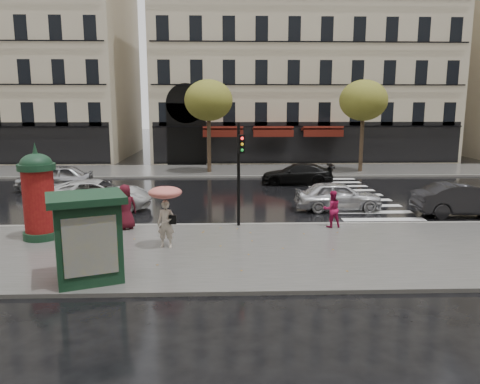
{
  "coord_description": "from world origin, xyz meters",
  "views": [
    {
      "loc": [
        -0.89,
        -15.49,
        4.93
      ],
      "look_at": [
        -0.33,
        1.5,
        1.73
      ],
      "focal_mm": 35.0,
      "sensor_mm": 36.0,
      "label": 1
    }
  ],
  "objects_px": {
    "morris_column": "(38,193)",
    "car_far_silver": "(54,178)",
    "car_white": "(98,195)",
    "car_black": "(297,174)",
    "car_darkgrey": "(466,199)",
    "woman_umbrella": "(166,206)",
    "man_burgundy": "(126,207)",
    "car_silver": "(338,196)",
    "traffic_light": "(239,164)",
    "newsstand": "(88,236)",
    "woman_red": "(332,209)"
  },
  "relations": [
    {
      "from": "car_white",
      "to": "car_black",
      "type": "xyz_separation_m",
      "value": [
        10.54,
        6.81,
        -0.07
      ]
    },
    {
      "from": "newsstand",
      "to": "woman_umbrella",
      "type": "bearing_deg",
      "value": 58.93
    },
    {
      "from": "woman_red",
      "to": "car_white",
      "type": "xyz_separation_m",
      "value": [
        -10.25,
        4.0,
        -0.14
      ]
    },
    {
      "from": "man_burgundy",
      "to": "morris_column",
      "type": "bearing_deg",
      "value": -3.07
    },
    {
      "from": "car_far_silver",
      "to": "car_silver",
      "type": "bearing_deg",
      "value": 62.4
    },
    {
      "from": "man_burgundy",
      "to": "car_darkgrey",
      "type": "height_order",
      "value": "man_burgundy"
    },
    {
      "from": "traffic_light",
      "to": "car_black",
      "type": "height_order",
      "value": "traffic_light"
    },
    {
      "from": "car_silver",
      "to": "traffic_light",
      "type": "bearing_deg",
      "value": 122.82
    },
    {
      "from": "car_white",
      "to": "car_darkgrey",
      "type": "bearing_deg",
      "value": -99.43
    },
    {
      "from": "car_darkgrey",
      "to": "car_far_silver",
      "type": "bearing_deg",
      "value": 72.3
    },
    {
      "from": "man_burgundy",
      "to": "car_white",
      "type": "distance_m",
      "value": 4.56
    },
    {
      "from": "traffic_light",
      "to": "car_white",
      "type": "relative_size",
      "value": 0.8
    },
    {
      "from": "woman_umbrella",
      "to": "car_white",
      "type": "height_order",
      "value": "woman_umbrella"
    },
    {
      "from": "man_burgundy",
      "to": "car_white",
      "type": "bearing_deg",
      "value": -87.97
    },
    {
      "from": "man_burgundy",
      "to": "car_black",
      "type": "xyz_separation_m",
      "value": [
        8.38,
        10.81,
        -0.36
      ]
    },
    {
      "from": "car_darkgrey",
      "to": "car_white",
      "type": "xyz_separation_m",
      "value": [
        -16.79,
        1.79,
        -0.03
      ]
    },
    {
      "from": "traffic_light",
      "to": "car_black",
      "type": "xyz_separation_m",
      "value": [
        3.94,
        10.49,
        -1.97
      ]
    },
    {
      "from": "car_black",
      "to": "traffic_light",
      "type": "bearing_deg",
      "value": -15.36
    },
    {
      "from": "car_silver",
      "to": "man_burgundy",
      "type": "bearing_deg",
      "value": 109.83
    },
    {
      "from": "traffic_light",
      "to": "car_silver",
      "type": "height_order",
      "value": "traffic_light"
    },
    {
      "from": "morris_column",
      "to": "car_darkgrey",
      "type": "distance_m",
      "value": 17.82
    },
    {
      "from": "woman_red",
      "to": "car_darkgrey",
      "type": "xyz_separation_m",
      "value": [
        6.53,
        2.22,
        -0.12
      ]
    },
    {
      "from": "man_burgundy",
      "to": "newsstand",
      "type": "bearing_deg",
      "value": 64.7
    },
    {
      "from": "woman_red",
      "to": "newsstand",
      "type": "distance_m",
      "value": 9.66
    },
    {
      "from": "traffic_light",
      "to": "car_darkgrey",
      "type": "bearing_deg",
      "value": 10.51
    },
    {
      "from": "car_silver",
      "to": "car_darkgrey",
      "type": "relative_size",
      "value": 0.9
    },
    {
      "from": "car_darkgrey",
      "to": "car_black",
      "type": "relative_size",
      "value": 1.01
    },
    {
      "from": "woman_red",
      "to": "man_burgundy",
      "type": "height_order",
      "value": "man_burgundy"
    },
    {
      "from": "woman_red",
      "to": "car_silver",
      "type": "relative_size",
      "value": 0.36
    },
    {
      "from": "woman_umbrella",
      "to": "man_burgundy",
      "type": "relative_size",
      "value": 1.23
    },
    {
      "from": "woman_umbrella",
      "to": "woman_red",
      "type": "distance_m",
      "value": 6.73
    },
    {
      "from": "car_darkgrey",
      "to": "car_white",
      "type": "height_order",
      "value": "car_darkgrey"
    },
    {
      "from": "morris_column",
      "to": "car_far_silver",
      "type": "distance_m",
      "value": 10.92
    },
    {
      "from": "morris_column",
      "to": "newsstand",
      "type": "xyz_separation_m",
      "value": [
        2.92,
        -4.19,
        -0.44
      ]
    },
    {
      "from": "traffic_light",
      "to": "car_darkgrey",
      "type": "xyz_separation_m",
      "value": [
        10.18,
        1.89,
        -1.87
      ]
    },
    {
      "from": "woman_umbrella",
      "to": "man_burgundy",
      "type": "bearing_deg",
      "value": 127.17
    },
    {
      "from": "morris_column",
      "to": "car_darkgrey",
      "type": "bearing_deg",
      "value": 11.11
    },
    {
      "from": "newsstand",
      "to": "woman_red",
      "type": "bearing_deg",
      "value": 34.02
    },
    {
      "from": "woman_umbrella",
      "to": "car_black",
      "type": "height_order",
      "value": "woman_umbrella"
    },
    {
      "from": "woman_red",
      "to": "car_silver",
      "type": "xyz_separation_m",
      "value": [
        1.1,
        3.52,
        -0.17
      ]
    },
    {
      "from": "car_darkgrey",
      "to": "car_black",
      "type": "height_order",
      "value": "car_darkgrey"
    },
    {
      "from": "car_white",
      "to": "car_black",
      "type": "distance_m",
      "value": 12.55
    },
    {
      "from": "traffic_light",
      "to": "car_white",
      "type": "bearing_deg",
      "value": 150.89
    },
    {
      "from": "woman_umbrella",
      "to": "morris_column",
      "type": "distance_m",
      "value": 4.86
    },
    {
      "from": "traffic_light",
      "to": "morris_column",
      "type": "bearing_deg",
      "value": -168.05
    },
    {
      "from": "man_burgundy",
      "to": "newsstand",
      "type": "xyz_separation_m",
      "value": [
        0.09,
        -5.4,
        0.36
      ]
    },
    {
      "from": "car_black",
      "to": "newsstand",
      "type": "bearing_deg",
      "value": -21.86
    },
    {
      "from": "morris_column",
      "to": "car_darkgrey",
      "type": "xyz_separation_m",
      "value": [
        17.45,
        3.43,
        -1.06
      ]
    },
    {
      "from": "man_burgundy",
      "to": "car_silver",
      "type": "height_order",
      "value": "man_burgundy"
    },
    {
      "from": "man_burgundy",
      "to": "car_far_silver",
      "type": "distance_m",
      "value": 10.98
    }
  ]
}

